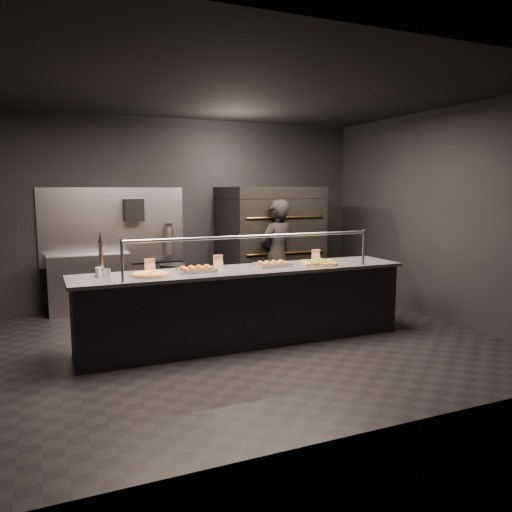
% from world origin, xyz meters
% --- Properties ---
extents(room, '(6.04, 6.00, 3.00)m').
position_xyz_m(room, '(-0.02, 0.05, 1.50)').
color(room, black).
rests_on(room, ground).
extents(service_counter, '(4.10, 0.78, 1.37)m').
position_xyz_m(service_counter, '(0.00, -0.00, 0.46)').
color(service_counter, black).
rests_on(service_counter, ground).
extents(pizza_oven, '(1.50, 1.23, 1.91)m').
position_xyz_m(pizza_oven, '(1.20, 1.90, 0.97)').
color(pizza_oven, black).
rests_on(pizza_oven, ground).
extents(prep_shelf, '(1.20, 0.35, 0.90)m').
position_xyz_m(prep_shelf, '(-1.60, 2.32, 0.45)').
color(prep_shelf, '#99999E').
rests_on(prep_shelf, ground).
extents(towel_dispenser, '(0.30, 0.20, 0.35)m').
position_xyz_m(towel_dispenser, '(-0.90, 2.39, 1.55)').
color(towel_dispenser, black).
rests_on(towel_dispenser, room).
extents(fire_extinguisher, '(0.14, 0.14, 0.51)m').
position_xyz_m(fire_extinguisher, '(-0.35, 2.40, 1.06)').
color(fire_extinguisher, '#B2B2B7').
rests_on(fire_extinguisher, room).
extents(beer_tap, '(0.13, 0.18, 0.50)m').
position_xyz_m(beer_tap, '(-1.65, 0.20, 1.06)').
color(beer_tap, silver).
rests_on(beer_tap, service_counter).
extents(round_pizza, '(0.45, 0.45, 0.03)m').
position_xyz_m(round_pizza, '(-1.16, -0.02, 0.94)').
color(round_pizza, silver).
rests_on(round_pizza, service_counter).
extents(slider_tray_a, '(0.46, 0.36, 0.07)m').
position_xyz_m(slider_tray_a, '(-0.60, 0.04, 0.95)').
color(slider_tray_a, silver).
rests_on(slider_tray_a, service_counter).
extents(slider_tray_b, '(0.42, 0.32, 0.07)m').
position_xyz_m(slider_tray_b, '(0.39, 0.06, 0.95)').
color(slider_tray_b, silver).
rests_on(slider_tray_b, service_counter).
extents(square_pizza, '(0.51, 0.51, 0.05)m').
position_xyz_m(square_pizza, '(1.00, -0.04, 0.94)').
color(square_pizza, silver).
rests_on(square_pizza, service_counter).
extents(condiment_jar, '(0.17, 0.07, 0.11)m').
position_xyz_m(condiment_jar, '(-1.67, 0.10, 0.97)').
color(condiment_jar, silver).
rests_on(condiment_jar, service_counter).
extents(tent_cards, '(2.36, 0.04, 0.15)m').
position_xyz_m(tent_cards, '(-0.07, 0.28, 1.00)').
color(tent_cards, white).
rests_on(tent_cards, service_counter).
extents(trash_bin, '(0.43, 0.43, 0.71)m').
position_xyz_m(trash_bin, '(-0.36, 2.08, 0.36)').
color(trash_bin, black).
rests_on(trash_bin, ground).
extents(worker, '(0.73, 0.60, 1.72)m').
position_xyz_m(worker, '(1.01, 1.22, 0.86)').
color(worker, black).
rests_on(worker, ground).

